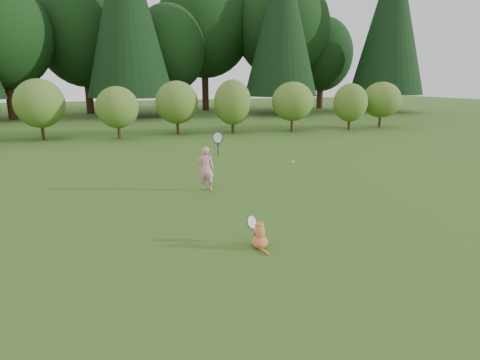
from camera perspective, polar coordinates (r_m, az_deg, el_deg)
name	(u,v)px	position (r m, az deg, el deg)	size (l,w,h in m)	color
ground	(244,226)	(7.65, 0.64, -6.59)	(100.00, 100.00, 0.00)	#2E4E16
shrub_row	(149,108)	(19.90, -12.81, 9.97)	(28.00, 3.00, 2.80)	#406B21
woodland_backdrop	(124,6)	(30.19, -16.17, 22.69)	(48.00, 10.00, 15.00)	black
child	(206,167)	(10.02, -4.80, 1.80)	(0.64, 0.40, 1.65)	pink
cat	(260,234)	(6.67, 2.80, -7.62)	(0.41, 0.68, 0.61)	#D15C28
tennis_ball	(293,162)	(8.76, 7.52, 2.54)	(0.07, 0.07, 0.07)	#C2CA17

